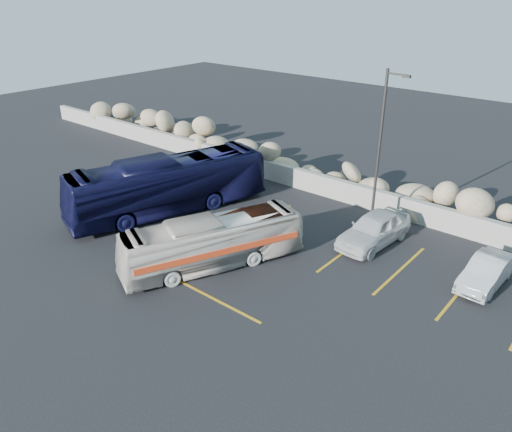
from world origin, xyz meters
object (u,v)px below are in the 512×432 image
Objects in this scene: lamppost at (380,150)px; vintage_bus at (213,242)px; car_b at (487,272)px; car_a at (374,229)px; tour_coach at (168,185)px.

vintage_bus is at bearing -117.36° from lamppost.
car_b is at bearing 55.74° from vintage_bus.
car_a is at bearing -58.83° from lamppost.
tour_coach reaches higher than car_a.
car_b is at bearing 1.79° from car_a.
vintage_bus is 6.47m from tour_coach.
tour_coach is at bearing -164.93° from car_b.
vintage_bus is 2.22× the size of car_b.
car_b is at bearing 30.22° from tour_coach.
lamppost is 0.73× the size of tour_coach.
vintage_bus is 0.75× the size of tour_coach.
lamppost is 0.98× the size of vintage_bus.
tour_coach is 16.07m from car_b.
lamppost is 7.11m from car_b.
tour_coach is 2.43× the size of car_a.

